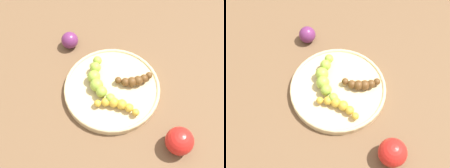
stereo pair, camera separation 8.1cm
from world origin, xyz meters
The scene contains 7 objects.
ground_plane centered at (0.00, 0.00, 0.00)m, with size 2.40×2.40×0.00m, color brown.
fruit_bowl centered at (0.00, 0.00, 0.01)m, with size 0.27×0.27×0.02m.
banana_spotted centered at (-0.06, 0.03, 0.03)m, with size 0.11×0.08×0.03m.
banana_overripe centered at (-0.03, -0.06, 0.03)m, with size 0.06×0.10×0.03m.
banana_green centered at (0.04, 0.02, 0.04)m, with size 0.14×0.09×0.04m.
apple_red centered at (-0.23, -0.02, 0.04)m, with size 0.07×0.07×0.07m, color red.
plum_purple centered at (0.21, -0.01, 0.03)m, with size 0.05×0.05×0.05m, color #662659.
Camera 2 is at (-0.36, 0.21, 0.74)m, focal length 47.15 mm.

